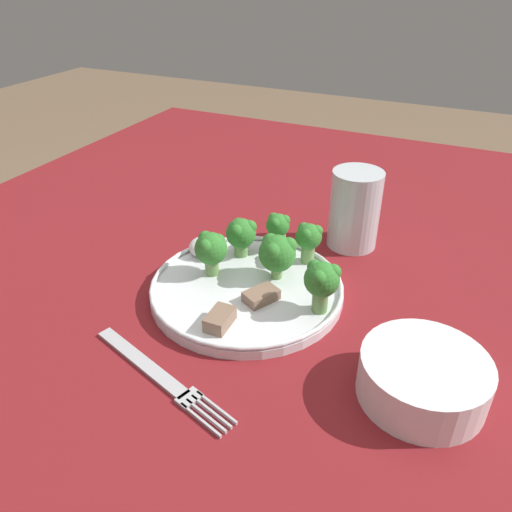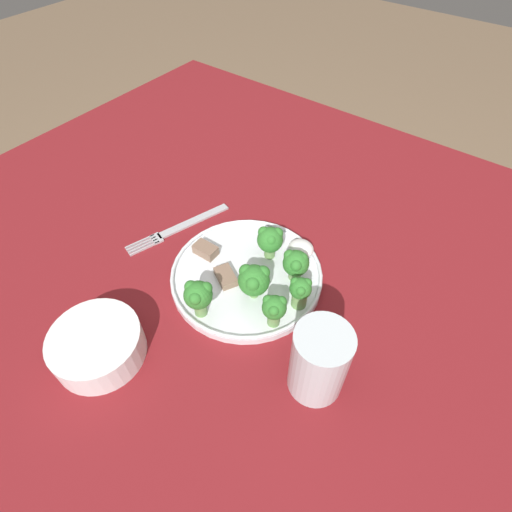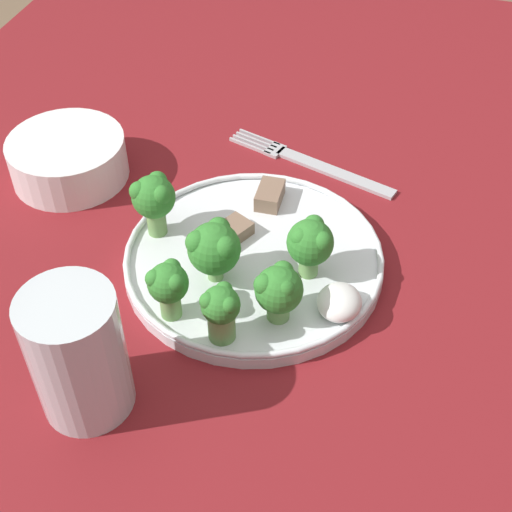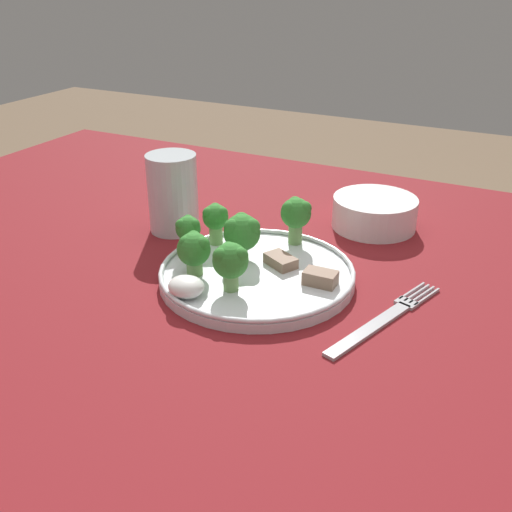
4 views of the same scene
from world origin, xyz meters
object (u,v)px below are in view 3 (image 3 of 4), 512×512
Objects in this scene: fork at (309,164)px; drinking_glass at (79,360)px; cream_bowl at (68,159)px; dinner_plate at (254,259)px.

drinking_glass is at bearing 163.70° from fork.
drinking_glass reaches higher than fork.
cream_bowl is 1.08× the size of drinking_glass.
cream_bowl is 0.30m from drinking_glass.
fork is at bearing -70.21° from cream_bowl.
dinner_plate is 2.13× the size of drinking_glass.
fork is 0.36m from drinking_glass.
drinking_glass reaches higher than dinner_plate.
dinner_plate is at bearing -25.31° from drinking_glass.
dinner_plate is at bearing -109.28° from cream_bowl.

